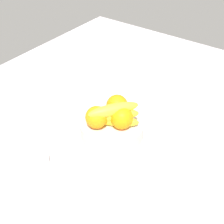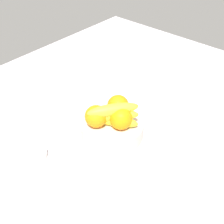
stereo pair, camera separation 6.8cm
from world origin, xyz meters
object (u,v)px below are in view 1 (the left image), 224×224
object	(u,v)px
orange_front_left	(117,105)
orange_center	(122,118)
banana_bunch	(113,115)
jar_lid	(37,160)
orange_front_right	(97,117)
fruit_bowl	(112,128)

from	to	relation	value
orange_front_left	orange_center	size ratio (longest dim) A/B	1.00
banana_bunch	jar_lid	distance (cm)	28.13
orange_front_right	jar_lid	bearing A→B (deg)	-24.66
orange_front_right	jar_lid	xyz separation A→B (cm)	(19.46, -8.93, -8.71)
fruit_bowl	orange_front_right	bearing A→B (deg)	-28.35
jar_lid	orange_front_right	bearing A→B (deg)	155.34
fruit_bowl	orange_front_left	size ratio (longest dim) A/B	2.93
banana_bunch	orange_front_right	bearing A→B (deg)	-46.84
orange_center	jar_lid	size ratio (longest dim) A/B	0.98
orange_center	orange_front_left	bearing A→B (deg)	-131.85
orange_front_left	jar_lid	world-z (taller)	orange_front_left
jar_lid	orange_center	bearing A→B (deg)	146.74
orange_front_left	orange_center	distance (cm)	6.79
orange_front_left	orange_front_right	world-z (taller)	same
orange_front_left	fruit_bowl	bearing A→B (deg)	12.06
orange_front_left	banana_bunch	bearing A→B (deg)	23.07
banana_bunch	jar_lid	bearing A→B (deg)	-29.15
orange_front_left	jar_lid	xyz separation A→B (cm)	(28.55, -10.69, -8.71)
orange_front_right	banana_bunch	world-z (taller)	banana_bunch
fruit_bowl	orange_front_left	world-z (taller)	orange_front_left
orange_front_left	jar_lid	distance (cm)	31.71
jar_lid	banana_bunch	bearing A→B (deg)	150.85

